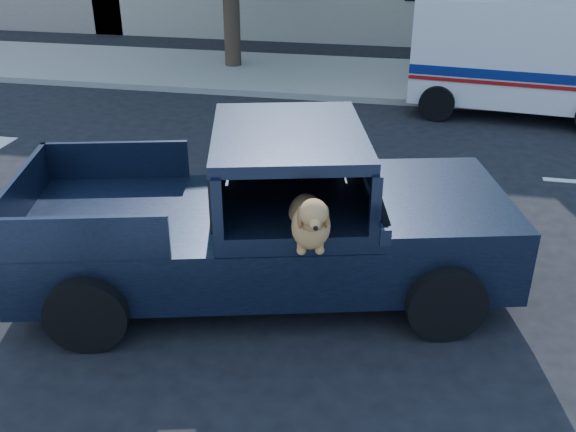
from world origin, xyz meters
name	(u,v)px	position (x,y,z in m)	size (l,w,h in m)	color
ground	(330,261)	(0.00, 0.00, 0.00)	(120.00, 120.00, 0.00)	black
far_sidewalk	(379,79)	(0.00, 9.20, 0.07)	(60.00, 4.00, 0.15)	gray
lane_stripes	(471,174)	(2.00, 3.40, 0.01)	(21.60, 0.14, 0.01)	silver
pickup_truck	(258,238)	(-0.78, -0.77, 0.69)	(6.03, 3.58, 2.03)	black
mail_truck	(515,64)	(3.00, 7.13, 1.08)	(4.69, 2.71, 2.46)	silver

